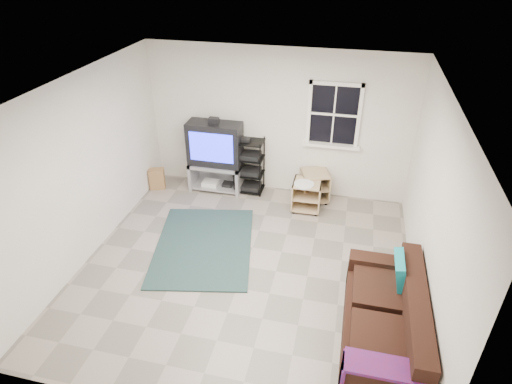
% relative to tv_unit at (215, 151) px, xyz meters
% --- Properties ---
extents(room, '(4.60, 4.62, 4.60)m').
position_rel_tv_unit_xyz_m(room, '(2.02, 0.23, 0.70)').
color(room, gray).
rests_on(room, ground).
extents(tv_unit, '(0.96, 0.48, 1.41)m').
position_rel_tv_unit_xyz_m(tv_unit, '(0.00, 0.00, 0.00)').
color(tv_unit, '#A2A2AA').
rests_on(tv_unit, ground).
extents(av_rack, '(0.52, 0.38, 1.04)m').
position_rel_tv_unit_xyz_m(av_rack, '(0.61, 0.05, -0.32)').
color(av_rack, black).
rests_on(av_rack, ground).
extents(side_table_left, '(0.59, 0.59, 0.55)m').
position_rel_tv_unit_xyz_m(side_table_left, '(1.80, 0.04, -0.48)').
color(side_table_left, tan).
rests_on(side_table_left, ground).
extents(side_table_right, '(0.49, 0.51, 0.55)m').
position_rel_tv_unit_xyz_m(side_table_right, '(1.71, -0.29, -0.47)').
color(side_table_right, tan).
rests_on(side_table_right, ground).
extents(sofa, '(0.84, 1.90, 0.87)m').
position_rel_tv_unit_xyz_m(sofa, '(2.96, -2.96, -0.47)').
color(sofa, black).
rests_on(sofa, ground).
extents(shag_rug, '(1.80, 2.22, 0.02)m').
position_rel_tv_unit_xyz_m(shag_rug, '(0.33, -1.72, -0.76)').
color(shag_rug, black).
rests_on(shag_rug, ground).
extents(paper_bag, '(0.32, 0.25, 0.39)m').
position_rel_tv_unit_xyz_m(paper_bag, '(-1.09, -0.24, -0.58)').
color(paper_bag, '#9E7047').
rests_on(paper_bag, ground).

